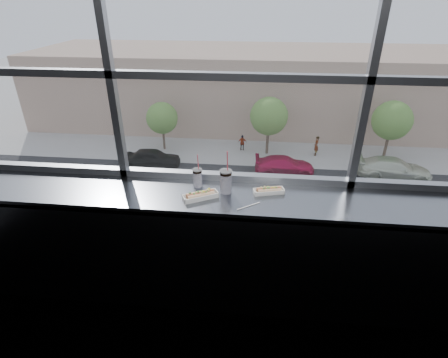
# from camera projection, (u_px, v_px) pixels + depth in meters

# --- Properties ---
(wall_back_lower) EXTENTS (6.00, 0.00, 6.00)m
(wall_back_lower) POSITION_uv_depth(u_px,v_px,m) (233.00, 230.00, 3.36)
(wall_back_lower) COLOR black
(wall_back_lower) RESTS_ON ground
(window_glass) EXTENTS (6.00, 0.00, 6.00)m
(window_glass) POSITION_uv_depth(u_px,v_px,m) (237.00, 34.00, 2.55)
(window_glass) COLOR silver
(window_glass) RESTS_ON ground
(window_mullions) EXTENTS (6.00, 0.08, 2.40)m
(window_mullions) POSITION_uv_depth(u_px,v_px,m) (236.00, 34.00, 2.53)
(window_mullions) COLOR gray
(window_mullions) RESTS_ON ground
(counter) EXTENTS (6.00, 0.55, 0.06)m
(counter) POSITION_uv_depth(u_px,v_px,m) (231.00, 199.00, 2.87)
(counter) COLOR slate
(counter) RESTS_ON ground
(counter_fascia) EXTENTS (6.00, 0.04, 1.04)m
(counter_fascia) POSITION_uv_depth(u_px,v_px,m) (228.00, 268.00, 2.90)
(counter_fascia) COLOR slate
(counter_fascia) RESTS_ON ground
(hotdog_tray_left) EXTENTS (0.30, 0.22, 0.07)m
(hotdog_tray_left) POSITION_uv_depth(u_px,v_px,m) (200.00, 195.00, 2.81)
(hotdog_tray_left) COLOR white
(hotdog_tray_left) RESTS_ON counter
(hotdog_tray_right) EXTENTS (0.27, 0.14, 0.06)m
(hotdog_tray_right) POSITION_uv_depth(u_px,v_px,m) (269.00, 190.00, 2.88)
(hotdog_tray_right) COLOR white
(hotdog_tray_right) RESTS_ON counter
(soda_cup_left) EXTENTS (0.08, 0.08, 0.31)m
(soda_cup_left) POSITION_uv_depth(u_px,v_px,m) (197.00, 177.00, 2.96)
(soda_cup_left) COLOR white
(soda_cup_left) RESTS_ON counter
(soda_cup_right) EXTENTS (0.10, 0.10, 0.38)m
(soda_cup_right) POSITION_uv_depth(u_px,v_px,m) (226.00, 180.00, 2.86)
(soda_cup_right) COLOR white
(soda_cup_right) RESTS_ON counter
(loose_straw) EXTENTS (0.18, 0.13, 0.01)m
(loose_straw) POSITION_uv_depth(u_px,v_px,m) (249.00, 206.00, 2.71)
(loose_straw) COLOR white
(loose_straw) RESTS_ON counter
(wrapper) EXTENTS (0.11, 0.08, 0.03)m
(wrapper) POSITION_uv_depth(u_px,v_px,m) (192.00, 197.00, 2.82)
(wrapper) COLOR silver
(wrapper) RESTS_ON counter
(plaza_ground) EXTENTS (120.00, 120.00, 0.00)m
(plaza_ground) POSITION_uv_depth(u_px,v_px,m) (258.00, 106.00, 46.95)
(plaza_ground) COLOR #A09E9D
(plaza_ground) RESTS_ON ground
(plaza_near) EXTENTS (50.00, 14.00, 0.04)m
(plaza_near) POSITION_uv_depth(u_px,v_px,m) (243.00, 351.00, 14.95)
(plaza_near) COLOR #A09E9D
(plaza_near) RESTS_ON plaza_ground
(street_asphalt) EXTENTS (80.00, 10.00, 0.06)m
(street_asphalt) POSITION_uv_depth(u_px,v_px,m) (253.00, 195.00, 26.34)
(street_asphalt) COLOR black
(street_asphalt) RESTS_ON plaza_ground
(far_sidewalk) EXTENTS (80.00, 6.00, 0.04)m
(far_sidewalk) POSITION_uv_depth(u_px,v_px,m) (255.00, 153.00, 33.35)
(far_sidewalk) COLOR #A09E9D
(far_sidewalk) RESTS_ON plaza_ground
(far_building) EXTENTS (50.00, 14.00, 8.00)m
(far_building) POSITION_uv_depth(u_px,v_px,m) (259.00, 86.00, 40.24)
(far_building) COLOR tan
(far_building) RESTS_ON plaza_ground
(car_far_b) EXTENTS (2.68, 5.84, 1.91)m
(car_far_b) POSITION_uv_depth(u_px,v_px,m) (285.00, 162.00, 29.15)
(car_far_b) COLOR #BA053B
(car_far_b) RESTS_ON street_asphalt
(car_near_a) EXTENTS (2.74, 6.38, 2.11)m
(car_near_a) POSITION_uv_depth(u_px,v_px,m) (39.00, 200.00, 23.64)
(car_near_a) COLOR white
(car_near_a) RESTS_ON street_asphalt
(car_near_b) EXTENTS (2.74, 5.83, 1.89)m
(car_near_b) POSITION_uv_depth(u_px,v_px,m) (137.00, 208.00, 23.06)
(car_near_b) COLOR black
(car_near_b) RESTS_ON street_asphalt
(car_near_c) EXTENTS (3.62, 6.95, 2.22)m
(car_near_c) POSITION_uv_depth(u_px,v_px,m) (265.00, 213.00, 22.21)
(car_near_c) COLOR maroon
(car_near_c) RESTS_ON street_asphalt
(car_far_a) EXTENTS (3.08, 6.63, 2.16)m
(car_far_a) POSITION_uv_depth(u_px,v_px,m) (152.00, 155.00, 30.13)
(car_far_a) COLOR black
(car_far_a) RESTS_ON street_asphalt
(car_far_c) EXTENTS (3.41, 6.94, 2.24)m
(car_far_c) POSITION_uv_depth(u_px,v_px,m) (395.00, 166.00, 28.26)
(car_far_c) COLOR beige
(car_far_c) RESTS_ON street_asphalt
(car_near_d) EXTENTS (3.14, 6.04, 1.93)m
(car_near_d) POSITION_uv_depth(u_px,v_px,m) (369.00, 221.00, 21.69)
(car_near_d) COLOR white
(car_near_d) RESTS_ON street_asphalt
(pedestrian_b) EXTENTS (0.82, 0.61, 1.84)m
(pedestrian_b) POSITION_uv_depth(u_px,v_px,m) (242.00, 141.00, 33.42)
(pedestrian_b) COLOR #66605B
(pedestrian_b) RESTS_ON far_sidewalk
(pedestrian_c) EXTENTS (0.74, 0.99, 2.22)m
(pedestrian_c) POSITION_uv_depth(u_px,v_px,m) (316.00, 144.00, 32.34)
(pedestrian_c) COLOR #66605B
(pedestrian_c) RESTS_ON far_sidewalk
(tree_left) EXTENTS (2.98, 2.98, 4.65)m
(tree_left) POSITION_uv_depth(u_px,v_px,m) (162.00, 118.00, 32.69)
(tree_left) COLOR #47382B
(tree_left) RESTS_ON far_sidewalk
(tree_center) EXTENTS (3.46, 3.46, 5.41)m
(tree_center) POSITION_uv_depth(u_px,v_px,m) (269.00, 116.00, 31.53)
(tree_center) COLOR #47382B
(tree_center) RESTS_ON far_sidewalk
(tree_right) EXTENTS (3.45, 3.45, 5.38)m
(tree_right) POSITION_uv_depth(u_px,v_px,m) (392.00, 121.00, 30.55)
(tree_right) COLOR #47382B
(tree_right) RESTS_ON far_sidewalk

